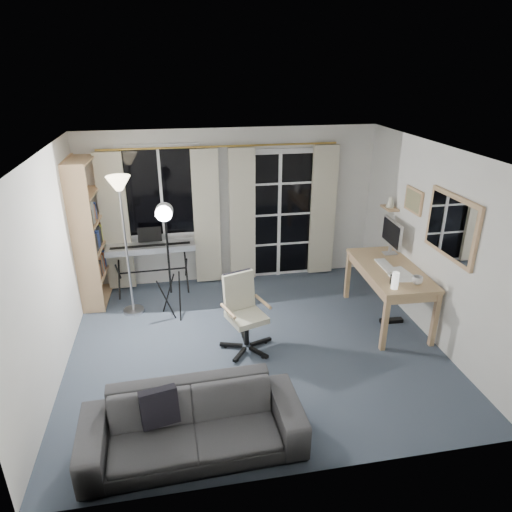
{
  "coord_description": "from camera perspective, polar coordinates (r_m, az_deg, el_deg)",
  "views": [
    {
      "loc": [
        -0.86,
        -4.76,
        3.29
      ],
      "look_at": [
        0.08,
        0.35,
        1.06
      ],
      "focal_mm": 32.0,
      "sensor_mm": 36.0,
      "label": 1
    }
  ],
  "objects": [
    {
      "name": "bookshelf",
      "position": [
        6.93,
        -20.38,
        2.42
      ],
      "size": [
        0.38,
        0.99,
        2.11
      ],
      "rotation": [
        0.0,
        0.0,
        -0.04
      ],
      "color": "tan",
      "rests_on": "floor"
    },
    {
      "name": "studio_light",
      "position": [
        5.92,
        -11.27,
        3.68
      ],
      "size": [
        0.32,
        0.34,
        1.69
      ],
      "rotation": [
        0.0,
        0.0,
        -0.1
      ],
      "color": "black",
      "rests_on": "floor"
    },
    {
      "name": "framed_print",
      "position": [
        6.37,
        19.11,
        6.56
      ],
      "size": [
        0.03,
        0.42,
        0.32
      ],
      "color": "tan",
      "rests_on": "floor"
    },
    {
      "name": "keyboard_piano",
      "position": [
        6.97,
        -13.01,
        0.91
      ],
      "size": [
        1.31,
        0.66,
        0.94
      ],
      "rotation": [
        0.0,
        0.0,
        0.03
      ],
      "color": "black",
      "rests_on": "floor"
    },
    {
      "name": "window",
      "position": [
        6.97,
        -11.77,
        7.86
      ],
      "size": [
        1.2,
        0.08,
        1.4
      ],
      "color": "white",
      "rests_on": "floor"
    },
    {
      "name": "mug",
      "position": [
        5.89,
        19.53,
        -2.75
      ],
      "size": [
        0.13,
        0.11,
        0.13
      ],
      "primitive_type": "imported",
      "rotation": [
        0.0,
        0.0,
        -0.04
      ],
      "color": "silver",
      "rests_on": "desk"
    },
    {
      "name": "monitor",
      "position": [
        6.61,
        16.63,
        2.64
      ],
      "size": [
        0.19,
        0.56,
        0.49
      ],
      "rotation": [
        0.0,
        0.0,
        -0.04
      ],
      "color": "silver",
      "rests_on": "desk"
    },
    {
      "name": "wall_shelf",
      "position": [
        6.81,
        16.42,
        6.24
      ],
      "size": [
        0.16,
        0.3,
        0.18
      ],
      "color": "tan",
      "rests_on": "floor"
    },
    {
      "name": "office_chair",
      "position": [
        5.56,
        -1.72,
        -6.17
      ],
      "size": [
        0.66,
        0.63,
        0.96
      ],
      "rotation": [
        0.0,
        0.0,
        0.32
      ],
      "color": "black",
      "rests_on": "floor"
    },
    {
      "name": "desk_clutter",
      "position": [
        6.12,
        16.65,
        -3.78
      ],
      "size": [
        0.48,
        0.88,
        0.99
      ],
      "rotation": [
        0.0,
        0.0,
        -0.04
      ],
      "color": "white",
      "rests_on": "desk"
    },
    {
      "name": "sofa",
      "position": [
        4.33,
        -7.97,
        -19.12
      ],
      "size": [
        1.99,
        0.64,
        0.77
      ],
      "rotation": [
        0.0,
        0.0,
        0.03
      ],
      "color": "#343437",
      "rests_on": "floor"
    },
    {
      "name": "french_door",
      "position": [
        7.29,
        2.85,
        5.09
      ],
      "size": [
        1.32,
        0.09,
        2.11
      ],
      "color": "white",
      "rests_on": "floor"
    },
    {
      "name": "curtains",
      "position": [
        7.03,
        -4.05,
        4.98
      ],
      "size": [
        3.6,
        0.07,
        2.13
      ],
      "color": "gold",
      "rests_on": "floor"
    },
    {
      "name": "wall_mirror",
      "position": [
        5.65,
        23.26,
        3.38
      ],
      "size": [
        0.04,
        0.94,
        0.74
      ],
      "color": "tan",
      "rests_on": "floor"
    },
    {
      "name": "torchiere_lamp",
      "position": [
        6.18,
        -16.51,
        6.1
      ],
      "size": [
        0.33,
        0.33,
        1.95
      ],
      "rotation": [
        0.0,
        0.0,
        -0.08
      ],
      "color": "#B2B2B7",
      "rests_on": "floor"
    },
    {
      "name": "desk",
      "position": [
        6.3,
        16.4,
        -2.21
      ],
      "size": [
        0.78,
        1.48,
        0.78
      ],
      "rotation": [
        0.0,
        0.0,
        -0.04
      ],
      "color": "tan",
      "rests_on": "floor"
    },
    {
      "name": "floor",
      "position": [
        5.86,
        -0.2,
        -11.06
      ],
      "size": [
        4.5,
        4.0,
        0.02
      ],
      "primitive_type": "cube",
      "color": "#343E4C",
      "rests_on": "ground"
    }
  ]
}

